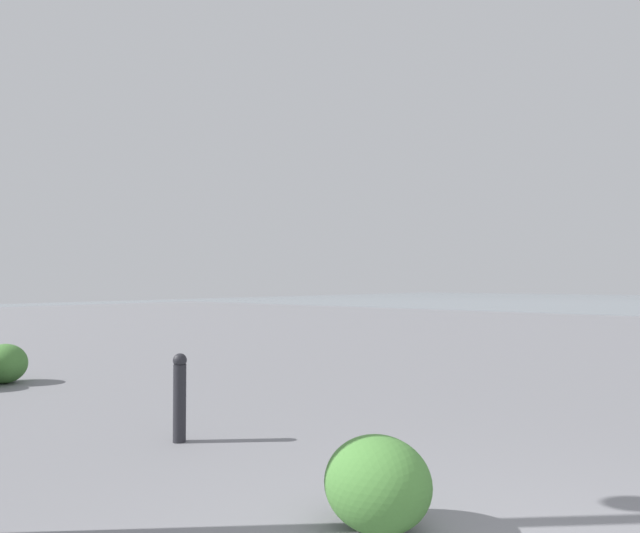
{
  "coord_description": "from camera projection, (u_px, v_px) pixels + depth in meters",
  "views": [
    {
      "loc": [
        -0.41,
        2.1,
        1.49
      ],
      "look_at": [
        7.24,
        -7.15,
        1.82
      ],
      "focal_mm": 32.09,
      "sensor_mm": 36.0,
      "label": 1
    }
  ],
  "objects": [
    {
      "name": "shrub_wide",
      "position": [
        377.0,
        484.0,
        3.41
      ],
      "size": [
        0.67,
        0.6,
        0.57
      ],
      "color": "#477F38",
      "rests_on": "ground"
    },
    {
      "name": "bollard_near",
      "position": [
        180.0,
        396.0,
        5.33
      ],
      "size": [
        0.13,
        0.13,
        0.82
      ],
      "color": "#232328",
      "rests_on": "ground"
    },
    {
      "name": "shrub_round",
      "position": [
        5.0,
        364.0,
        8.42
      ],
      "size": [
        0.68,
        0.61,
        0.58
      ],
      "color": "#477F38",
      "rests_on": "ground"
    }
  ]
}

